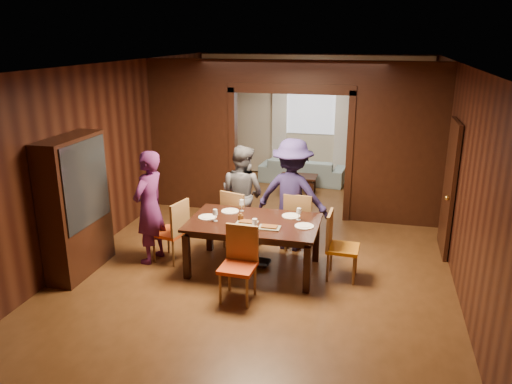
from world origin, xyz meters
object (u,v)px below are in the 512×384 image
(person_grey, at_px, (242,194))
(dining_table, at_px, (254,245))
(chair_far_r, at_px, (300,220))
(hutch, at_px, (76,206))
(person_purple, at_px, (149,207))
(person_navy, at_px, (292,195))
(coffee_table, at_px, (298,184))
(chair_near, at_px, (238,265))
(chair_left, at_px, (170,230))
(sofa, at_px, (303,170))
(chair_right, at_px, (343,246))
(chair_far_l, at_px, (239,218))

(person_grey, height_order, dining_table, person_grey)
(chair_far_r, bearing_deg, hutch, 29.66)
(person_purple, height_order, person_navy, person_navy)
(coffee_table, relative_size, chair_near, 0.82)
(person_grey, bearing_deg, person_purple, 65.26)
(person_navy, distance_m, chair_left, 1.98)
(sofa, bearing_deg, hutch, 69.89)
(chair_left, bearing_deg, person_purple, -60.27)
(coffee_table, height_order, chair_near, chair_near)
(person_navy, relative_size, chair_right, 1.86)
(chair_far_r, bearing_deg, chair_left, 28.16)
(sofa, bearing_deg, dining_table, 94.47)
(person_grey, xyz_separation_m, sofa, (0.45, 3.70, -0.53))
(chair_far_r, bearing_deg, person_purple, 26.97)
(person_grey, xyz_separation_m, coffee_table, (0.49, 2.81, -0.62))
(coffee_table, bearing_deg, chair_far_r, -80.58)
(person_purple, xyz_separation_m, chair_far_l, (1.16, 0.85, -0.38))
(chair_far_r, bearing_deg, chair_near, 76.23)
(person_grey, relative_size, chair_far_l, 1.69)
(dining_table, xyz_separation_m, coffee_table, (0.05, 3.82, -0.18))
(chair_left, height_order, chair_near, same)
(person_navy, bearing_deg, hutch, 38.02)
(person_purple, relative_size, coffee_table, 2.15)
(coffee_table, xyz_separation_m, chair_far_l, (-0.48, -3.04, 0.28))
(coffee_table, distance_m, chair_near, 4.73)
(hutch, bearing_deg, chair_far_l, 35.04)
(coffee_table, distance_m, chair_right, 3.99)
(person_grey, bearing_deg, sofa, -75.22)
(person_navy, height_order, dining_table, person_navy)
(chair_left, xyz_separation_m, chair_far_l, (0.88, 0.77, 0.00))
(chair_left, bearing_deg, sofa, 178.00)
(person_purple, distance_m, chair_far_r, 2.36)
(person_navy, relative_size, dining_table, 0.97)
(person_purple, relative_size, chair_far_l, 1.78)
(coffee_table, xyz_separation_m, chair_near, (-0.04, -4.72, 0.28))
(chair_near, bearing_deg, coffee_table, 92.00)
(dining_table, relative_size, chair_near, 1.92)
(chair_right, bearing_deg, chair_far_l, 68.84)
(sofa, relative_size, chair_left, 2.02)
(chair_right, distance_m, chair_far_r, 1.15)
(chair_right, relative_size, chair_far_l, 1.00)
(chair_right, height_order, chair_near, same)
(chair_far_l, distance_m, hutch, 2.51)
(sofa, relative_size, coffee_table, 2.45)
(coffee_table, height_order, chair_far_r, chair_far_r)
(person_navy, height_order, chair_right, person_navy)
(hutch, bearing_deg, chair_left, 29.69)
(person_purple, height_order, chair_near, person_purple)
(coffee_table, relative_size, hutch, 0.40)
(sofa, xyz_separation_m, chair_right, (1.28, -4.68, 0.20))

